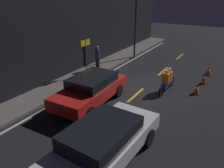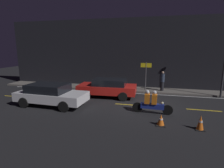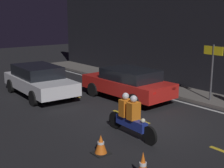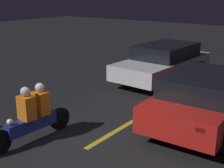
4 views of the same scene
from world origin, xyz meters
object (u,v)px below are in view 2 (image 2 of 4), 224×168
at_px(taxi_red, 108,87).
at_px(traffic_cone_near, 161,120).
at_px(traffic_cone_mid, 200,123).
at_px(pedestrian, 162,81).
at_px(sedan_white, 51,94).
at_px(shop_sign, 146,71).
at_px(motorcycle, 151,103).

xyz_separation_m(taxi_red, traffic_cone_near, (3.81, -4.39, -0.49)).
xyz_separation_m(traffic_cone_near, traffic_cone_mid, (1.74, -0.09, 0.08)).
bearing_deg(pedestrian, sedan_white, -143.94).
bearing_deg(taxi_red, shop_sign, -141.16).
bearing_deg(motorcycle, pedestrian, 84.02).
bearing_deg(taxi_red, traffic_cone_mid, 139.27).
relative_size(sedan_white, traffic_cone_near, 8.41).
xyz_separation_m(motorcycle, traffic_cone_near, (0.49, -1.53, -0.36)).
distance_m(traffic_cone_near, pedestrian, 6.88).
height_order(traffic_cone_mid, pedestrian, pedestrian).
bearing_deg(traffic_cone_near, traffic_cone_mid, -2.83).
height_order(pedestrian, shop_sign, shop_sign).
relative_size(traffic_cone_near, shop_sign, 0.23).
height_order(sedan_white, motorcycle, sedan_white).
distance_m(motorcycle, shop_sign, 5.38).
bearing_deg(sedan_white, pedestrian, 38.68).
bearing_deg(taxi_red, pedestrian, -151.25).
distance_m(taxi_red, pedestrian, 4.82).
height_order(sedan_white, pedestrian, pedestrian).
height_order(traffic_cone_near, pedestrian, pedestrian).
relative_size(sedan_white, taxi_red, 1.05).
height_order(motorcycle, pedestrian, pedestrian).
bearing_deg(taxi_red, motorcycle, 137.40).
distance_m(traffic_cone_mid, pedestrian, 7.10).
bearing_deg(motorcycle, traffic_cone_mid, -33.05).
bearing_deg(sedan_white, traffic_cone_mid, -8.02).
height_order(sedan_white, shop_sign, shop_sign).
distance_m(taxi_red, shop_sign, 3.77).
bearing_deg(shop_sign, motorcycle, -83.70).
distance_m(taxi_red, traffic_cone_mid, 7.14).
distance_m(sedan_white, pedestrian, 9.00).
height_order(motorcycle, shop_sign, shop_sign).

